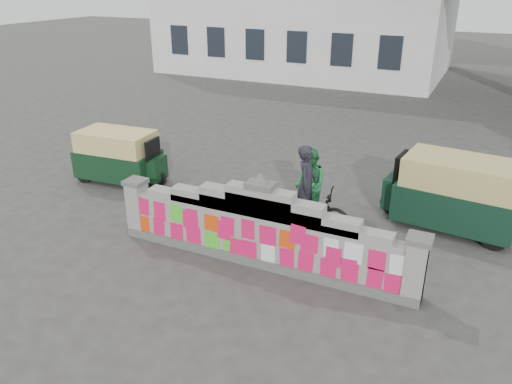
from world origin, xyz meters
TOP-DOWN VIEW (x-y plane):
  - ground at (0.00, 0.00)m, footprint 100.00×100.00m
  - parapet_wall at (-0.00, -0.01)m, footprint 6.48×0.44m
  - building at (-7.00, 21.98)m, footprint 16.00×10.00m
  - cyclist_bike at (0.32, 1.75)m, footprint 2.10×0.93m
  - cyclist_rider at (0.32, 1.75)m, footprint 0.51×0.71m
  - pedestrian at (0.15, 2.52)m, footprint 1.04×1.05m
  - rickshaw_left at (-5.49, 2.39)m, footprint 2.68×1.39m
  - rickshaw_right at (3.32, 3.38)m, footprint 3.12×1.71m

SIDE VIEW (x-z plane):
  - ground at x=0.00m, z-range 0.00..0.00m
  - cyclist_bike at x=0.32m, z-range 0.00..1.07m
  - parapet_wall at x=0.00m, z-range -0.26..1.75m
  - rickshaw_left at x=-5.49m, z-range 0.03..1.49m
  - pedestrian at x=0.15m, z-range 0.00..1.71m
  - rickshaw_right at x=3.32m, z-range 0.03..1.72m
  - cyclist_rider at x=0.32m, z-range 0.00..1.81m
  - building at x=-7.00m, z-range -0.44..8.46m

